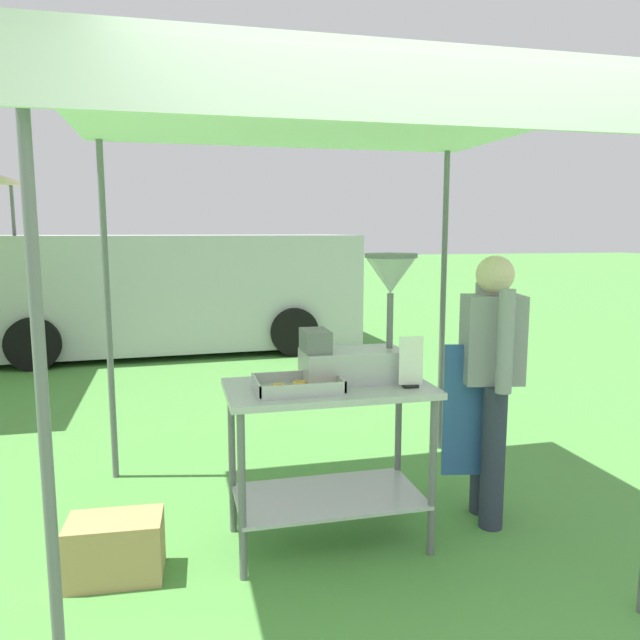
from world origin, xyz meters
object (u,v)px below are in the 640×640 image
Objects in this scene: stall_canopy at (325,124)px; donut_fryer at (363,331)px; donut_cart at (329,430)px; supply_crate at (116,548)px; donut_tray at (300,387)px; vendor at (490,375)px; menu_sign at (411,366)px; van_silver at (168,291)px.

donut_fryer is (0.21, -0.04, -1.11)m from stall_canopy.
stall_canopy is 1.65m from donut_cart.
donut_cart is 2.31× the size of supply_crate.
donut_cart is 0.58m from donut_fryer.
donut_tray is (-0.17, -0.08, 0.27)m from donut_cart.
donut_fryer reaches higher than vendor.
donut_fryer is (0.39, 0.13, 0.26)m from donut_tray.
donut_tray is 0.28× the size of vendor.
van_silver is at bearing 101.76° from menu_sign.
stall_canopy is at bearing 149.45° from menu_sign.
menu_sign is (0.20, -0.21, -0.16)m from donut_fryer.
vendor is (1.00, -0.05, -1.41)m from stall_canopy.
menu_sign is 0.63m from vendor.
menu_sign is at bearing -2.23° from supply_crate.
donut_tray is at bearing -83.45° from van_silver.
menu_sign reaches higher than donut_cart.
supply_crate is at bearing -170.72° from stall_canopy.
donut_tray reaches higher than supply_crate.
donut_fryer is (0.21, 0.06, 0.53)m from donut_cart.
vendor is at bearing 18.79° from menu_sign.
menu_sign is 0.17× the size of vendor.
donut_tray is 1.64× the size of menu_sign.
stall_canopy is 1.68× the size of vendor.
stall_canopy is 5.59× the size of supply_crate.
stall_canopy is at bearing 169.41° from donut_fryer.
vendor is (0.79, -0.01, -0.29)m from donut_fryer.
stall_canopy is at bearing -81.63° from van_silver.
van_silver is at bearing 100.28° from donut_fryer.
donut_fryer is 6.14m from van_silver.
van_silver is (-0.88, 6.09, 0.22)m from donut_cart.
stall_canopy is 5.96× the size of donut_tray.
donut_fryer is 0.84m from vendor.
supply_crate is (-1.14, -0.19, -2.15)m from stall_canopy.
vendor is at bearing -2.74° from stall_canopy.
donut_fryer is at bearing 179.41° from vendor.
donut_fryer is at bearing 6.18° from supply_crate.
van_silver reaches higher than menu_sign.
menu_sign is (0.59, -0.07, 0.10)m from donut_tray.
donut_fryer reaches higher than supply_crate.
stall_canopy is 2.44m from supply_crate.
stall_canopy is 2.42× the size of donut_cart.
donut_tray is 0.94× the size of supply_crate.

